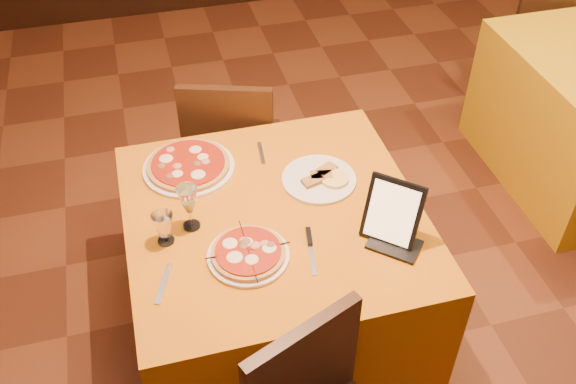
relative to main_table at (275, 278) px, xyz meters
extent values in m
cube|color=#5E2D19|center=(0.58, -0.22, -0.38)|extent=(6.00, 7.00, 0.01)
cube|color=#C6700C|center=(0.00, 0.00, 0.00)|extent=(1.10, 1.10, 0.75)
cylinder|color=white|center=(-0.14, -0.19, 0.38)|extent=(0.29, 0.29, 0.01)
cylinder|color=#AD4C23|center=(-0.14, -0.19, 0.40)|extent=(0.26, 0.26, 0.02)
cylinder|color=white|center=(-0.27, 0.33, 0.38)|extent=(0.37, 0.37, 0.01)
cylinder|color=#AD4C23|center=(-0.27, 0.33, 0.40)|extent=(0.33, 0.33, 0.02)
cylinder|color=white|center=(0.22, 0.13, 0.38)|extent=(0.30, 0.30, 0.01)
cylinder|color=olive|center=(0.22, 0.13, 0.40)|extent=(0.18, 0.18, 0.02)
cube|color=black|center=(0.37, -0.22, 0.49)|extent=(0.21, 0.21, 0.24)
cube|color=#B8B6BE|center=(0.08, -0.24, 0.38)|extent=(0.05, 0.19, 0.01)
cube|color=#AEAEB5|center=(-0.44, -0.24, 0.38)|extent=(0.08, 0.17, 0.01)
cube|color=silver|center=(0.04, 0.36, 0.38)|extent=(0.03, 0.15, 0.01)
camera|label=1|loc=(-0.39, -1.68, 2.04)|focal=40.00mm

